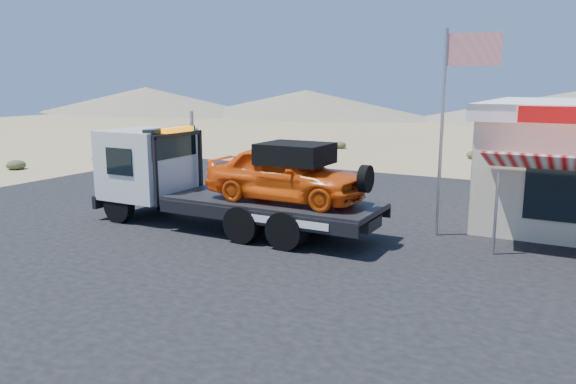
% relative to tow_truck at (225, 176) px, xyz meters
% --- Properties ---
extents(ground, '(120.00, 120.00, 0.00)m').
position_rel_tow_truck_xyz_m(ground, '(1.37, -2.23, -1.67)').
color(ground, '#8C7650').
rests_on(ground, ground).
extents(asphalt_lot, '(32.00, 24.00, 0.02)m').
position_rel_tow_truck_xyz_m(asphalt_lot, '(3.37, 0.77, -1.66)').
color(asphalt_lot, black).
rests_on(asphalt_lot, ground).
extents(tow_truck, '(9.27, 2.75, 3.10)m').
position_rel_tow_truck_xyz_m(tow_truck, '(0.00, 0.00, 0.00)').
color(tow_truck, black).
rests_on(tow_truck, asphalt_lot).
extents(flagpole, '(1.55, 0.10, 6.00)m').
position_rel_tow_truck_xyz_m(flagpole, '(6.31, 2.27, 2.10)').
color(flagpole, '#99999E').
rests_on(flagpole, asphalt_lot).
extents(desert_scrub, '(27.48, 34.15, 0.68)m').
position_rel_tow_truck_xyz_m(desert_scrub, '(-12.23, 7.35, -1.38)').
color(desert_scrub, '#3C4123').
rests_on(desert_scrub, ground).
extents(distant_hills, '(126.00, 48.00, 4.20)m').
position_rel_tow_truck_xyz_m(distant_hills, '(-8.40, 52.92, 0.22)').
color(distant_hills, '#726B59').
rests_on(distant_hills, ground).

